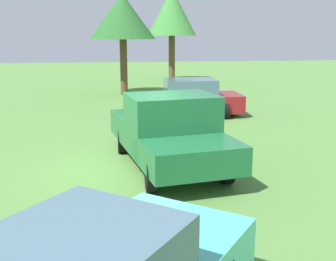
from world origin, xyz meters
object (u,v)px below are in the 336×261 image
(tree_back_left, at_px, (172,13))
(tree_far_center, at_px, (123,17))
(sedan_near, at_px, (186,99))
(pickup_truck, at_px, (170,130))

(tree_back_left, relative_size, tree_far_center, 1.18)
(sedan_near, xyz_separation_m, tree_far_center, (-6.25, -2.25, 3.39))
(pickup_truck, distance_m, tree_back_left, 19.77)
(pickup_truck, xyz_separation_m, tree_back_left, (-19.22, 2.87, 3.66))
(tree_back_left, distance_m, tree_far_center, 7.43)
(pickup_truck, distance_m, sedan_near, 6.65)
(pickup_truck, relative_size, tree_back_left, 0.81)
(sedan_near, bearing_deg, pickup_truck, 77.66)
(pickup_truck, relative_size, sedan_near, 1.11)
(tree_back_left, bearing_deg, tree_far_center, -28.57)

